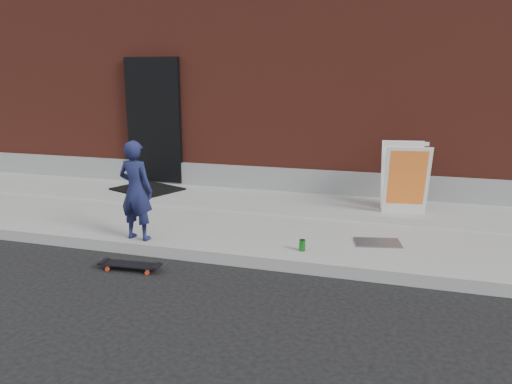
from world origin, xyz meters
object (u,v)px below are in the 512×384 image
(pizza_sign, at_px, (405,177))
(soda_can, at_px, (302,245))
(child, at_px, (136,191))
(skateboard, at_px, (130,265))

(pizza_sign, distance_m, soda_can, 2.20)
(child, xyz_separation_m, pizza_sign, (3.26, 1.97, -0.03))
(soda_can, bearing_deg, skateboard, -156.19)
(child, bearing_deg, soda_can, -169.66)
(child, xyz_separation_m, soda_can, (2.13, 0.16, -0.57))
(child, distance_m, pizza_sign, 3.81)
(soda_can, bearing_deg, pizza_sign, 57.84)
(skateboard, bearing_deg, soda_can, 23.81)
(pizza_sign, bearing_deg, child, -148.90)
(child, relative_size, skateboard, 1.75)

